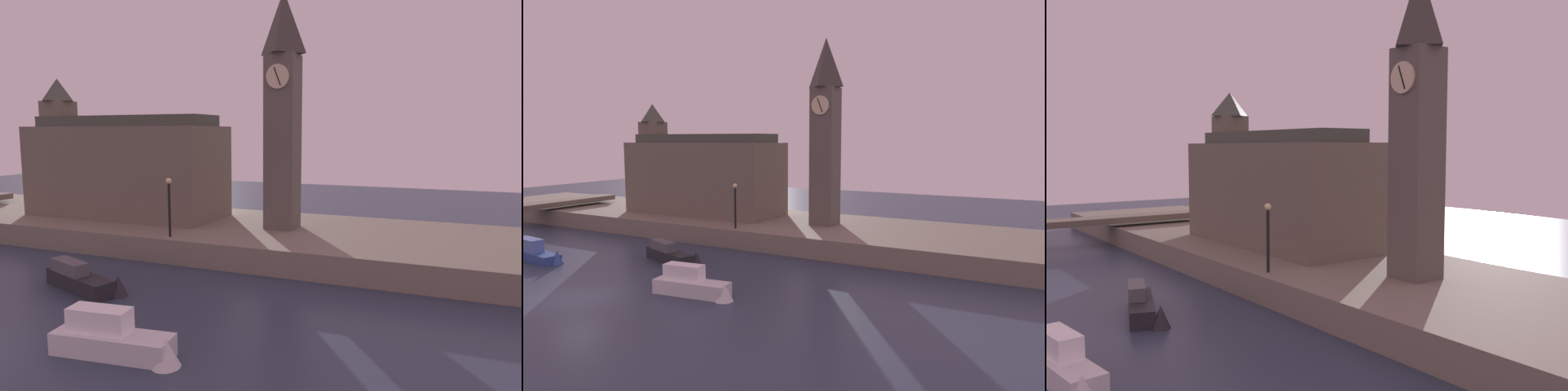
% 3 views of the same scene
% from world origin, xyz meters
% --- Properties ---
extents(far_embankment, '(70.00, 12.00, 1.50)m').
position_xyz_m(far_embankment, '(0.00, 20.00, 0.75)').
color(far_embankment, slate).
rests_on(far_embankment, ground).
extents(clock_tower, '(2.17, 2.22, 15.16)m').
position_xyz_m(clock_tower, '(5.63, 19.97, 9.38)').
color(clock_tower, '#5B544C').
rests_on(clock_tower, far_embankment).
extents(parliament_hall, '(15.02, 5.91, 10.58)m').
position_xyz_m(parliament_hall, '(-7.50, 20.22, 5.23)').
color(parliament_hall, '#6B6051').
rests_on(parliament_hall, far_embankment).
extents(streetlamp, '(0.36, 0.36, 3.60)m').
position_xyz_m(streetlamp, '(0.20, 14.80, 3.77)').
color(streetlamp, black).
rests_on(streetlamp, far_embankment).
extents(boat_ferry_white, '(5.06, 1.77, 1.76)m').
position_xyz_m(boat_ferry_white, '(5.39, 3.48, 0.60)').
color(boat_ferry_white, silver).
rests_on(boat_ferry_white, ground).
extents(boat_barge_dark, '(5.44, 2.57, 1.61)m').
position_xyz_m(boat_barge_dark, '(-0.70, 8.46, 0.54)').
color(boat_barge_dark, '#232328').
rests_on(boat_barge_dark, ground).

